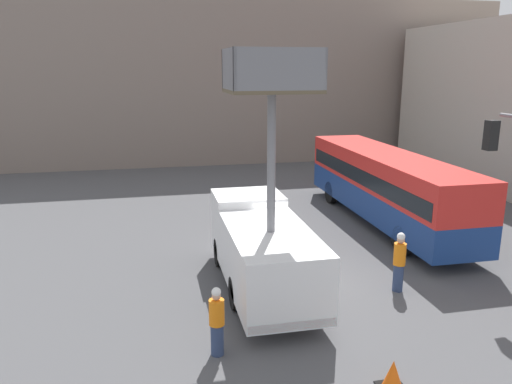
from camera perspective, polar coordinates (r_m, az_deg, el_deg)
The scene contains 7 objects.
ground_plane at distance 16.88m, azimuth 4.38°, elevation -10.05°, with size 120.00×120.00×0.00m, color #4C4C4F.
building_backdrop_far at distance 40.48m, azimuth -5.94°, elevation 12.55°, with size 44.00×10.00×11.73m.
utility_truck at distance 15.59m, azimuth 0.73°, elevation -5.79°, with size 2.40×6.80×7.37m.
city_bus at distance 22.96m, azimuth 14.60°, elevation 1.06°, with size 2.53×12.21×3.20m.
road_worker_near_truck at distance 12.54m, azimuth -4.50°, elevation -14.55°, with size 0.38×0.38×1.78m.
road_worker_directing at distance 16.36m, azimuth 16.05°, elevation -7.67°, with size 0.38×0.38×1.94m.
traffic_cone_near_truck at distance 12.02m, azimuth 15.37°, elevation -19.58°, with size 0.60×0.60×0.69m.
Camera 1 is at (-4.47, -14.74, 6.88)m, focal length 35.00 mm.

